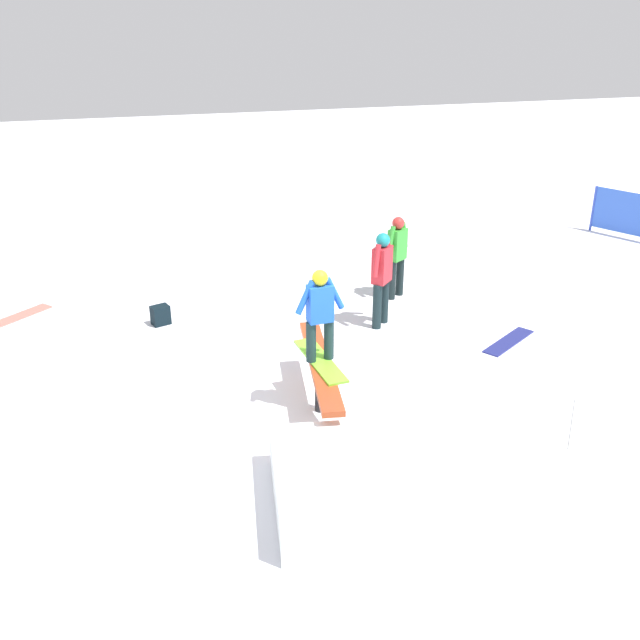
{
  "coord_description": "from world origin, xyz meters",
  "views": [
    {
      "loc": [
        -8.07,
        2.41,
        5.05
      ],
      "look_at": [
        0.0,
        0.0,
        1.35
      ],
      "focal_mm": 40.0,
      "sensor_mm": 36.0,
      "label": 1
    }
  ],
  "objects": [
    {
      "name": "snow_kicker_ramp",
      "position": [
        -2.01,
        0.33,
        0.27
      ],
      "size": [
        2.02,
        1.77,
        0.54
      ],
      "primitive_type": "cube",
      "rotation": [
        0.0,
        0.0,
        -0.16
      ],
      "color": "white",
      "rests_on": "ground"
    },
    {
      "name": "loose_snowboard_navy",
      "position": [
        1.19,
        -3.6,
        0.01
      ],
      "size": [
        0.91,
        1.22,
        0.02
      ],
      "primitive_type": "cube",
      "rotation": [
        0.0,
        0.0,
        5.28
      ],
      "color": "navy",
      "rests_on": "ground"
    },
    {
      "name": "backpack_on_snow",
      "position": [
        3.56,
        1.82,
        0.17
      ],
      "size": [
        0.3,
        0.35,
        0.34
      ],
      "primitive_type": "cube",
      "rotation": [
        0.0,
        0.0,
        1.89
      ],
      "color": "black",
      "rests_on": "ground"
    },
    {
      "name": "bystander_red",
      "position": [
        2.45,
        -1.82,
        0.93
      ],
      "size": [
        0.54,
        0.55,
        1.65
      ],
      "rotation": [
        0.0,
        0.0,
        5.49
      ],
      "color": "#16262A",
      "rests_on": "ground"
    },
    {
      "name": "loose_snowboard_coral",
      "position": [
        4.59,
        4.24,
        0.01
      ],
      "size": [
        1.03,
        1.15,
        0.02
      ],
      "primitive_type": "cube",
      "rotation": [
        0.0,
        0.0,
        2.28
      ],
      "color": "#F46E5F",
      "rests_on": "ground"
    },
    {
      "name": "rail_feature",
      "position": [
        0.0,
        0.0,
        0.64
      ],
      "size": [
        2.61,
        0.7,
        0.75
      ],
      "rotation": [
        0.0,
        0.0,
        -0.16
      ],
      "color": "black",
      "rests_on": "ground"
    },
    {
      "name": "ground_plane",
      "position": [
        0.0,
        0.0,
        0.0
      ],
      "size": [
        60.0,
        60.0,
        0.0
      ],
      "primitive_type": "plane",
      "color": "white"
    },
    {
      "name": "bystander_green",
      "position": [
        3.6,
        -2.56,
        0.87
      ],
      "size": [
        0.44,
        0.59,
        1.56
      ],
      "rotation": [
        0.0,
        0.0,
        2.16
      ],
      "color": "black",
      "rests_on": "ground"
    },
    {
      "name": "main_rider_on_rail",
      "position": [
        0.0,
        0.0,
        1.37
      ],
      "size": [
        1.38,
        0.67,
        1.28
      ],
      "rotation": [
        0.0,
        0.0,
        0.07
      ],
      "color": "#7FDE30",
      "rests_on": "rail_feature"
    },
    {
      "name": "loose_snowboard_white",
      "position": [
        -1.36,
        -3.22,
        0.01
      ],
      "size": [
        1.22,
        1.05,
        0.02
      ],
      "primitive_type": "cube",
      "rotation": [
        0.0,
        0.0,
        2.47
      ],
      "color": "white",
      "rests_on": "ground"
    }
  ]
}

